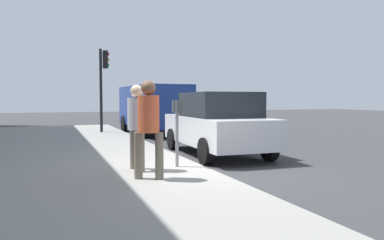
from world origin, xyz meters
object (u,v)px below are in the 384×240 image
parking_meter (177,119)px  parked_sedan_near (217,123)px  parked_van_far (153,106)px  pedestrian_bystander (149,121)px  pedestrian_at_meter (137,120)px  traffic_signal (103,76)px

parking_meter → parked_sedan_near: (2.09, -1.91, -0.27)m
parked_sedan_near → parking_meter: bearing=137.5°
parking_meter → parked_van_far: parked_van_far is taller
pedestrian_bystander → parked_sedan_near: size_ratio=0.40×
pedestrian_at_meter → parking_meter: bearing=-4.4°
parked_sedan_near → traffic_signal: bearing=17.8°
pedestrian_at_meter → parked_sedan_near: 3.54m
pedestrian_bystander → parked_van_far: size_ratio=0.33×
parked_sedan_near → pedestrian_bystander: bearing=137.8°
parking_meter → pedestrian_bystander: pedestrian_bystander is taller
parking_meter → pedestrian_bystander: (-0.98, 0.87, 0.02)m
parking_meter → parked_sedan_near: 2.84m
parking_meter → traffic_signal: traffic_signal is taller
parking_meter → pedestrian_at_meter: 0.88m
pedestrian_bystander → parked_sedan_near: pedestrian_bystander is taller
pedestrian_at_meter → traffic_signal: (9.10, -0.57, 1.42)m
pedestrian_bystander → traffic_signal: traffic_signal is taller
parking_meter → pedestrian_bystander: size_ratio=0.80×
parked_van_far → pedestrian_at_meter: bearing=162.9°
parking_meter → parked_van_far: bearing=-12.0°
pedestrian_at_meter → parked_van_far: parked_van_far is taller
parked_van_far → traffic_signal: 2.58m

